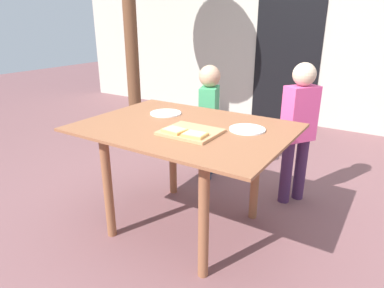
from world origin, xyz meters
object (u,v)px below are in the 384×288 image
at_px(plate_white_left, 166,113).
at_px(plate_white_right, 247,129).
at_px(dining_table, 185,145).
at_px(child_right, 299,126).
at_px(pizza_slice_near_right, 195,135).
at_px(cutting_board, 191,132).
at_px(child_left, 209,113).
at_px(garden_hose_coil, 190,116).
at_px(pizza_slice_near_left, 175,130).

relative_size(plate_white_left, plate_white_right, 1.00).
bearing_deg(plate_white_right, dining_table, -159.64).
height_order(plate_white_right, child_right, child_right).
height_order(pizza_slice_near_right, child_right, child_right).
relative_size(plate_white_right, child_right, 0.20).
height_order(plate_white_left, child_right, child_right).
distance_m(cutting_board, plate_white_right, 0.35).
bearing_deg(cutting_board, dining_table, 137.47).
xyz_separation_m(dining_table, cutting_board, (0.11, -0.10, 0.14)).
bearing_deg(plate_white_right, child_left, 134.31).
relative_size(dining_table, child_left, 1.29).
relative_size(child_right, garden_hose_coil, 3.39).
xyz_separation_m(child_right, garden_hose_coil, (-2.03, 1.62, -0.61)).
distance_m(plate_white_left, garden_hose_coil, 2.64).
distance_m(child_left, garden_hose_coil, 2.10).
bearing_deg(garden_hose_coil, pizza_slice_near_left, -58.81).
xyz_separation_m(child_left, garden_hose_coil, (-1.23, 1.59, -0.59)).
height_order(dining_table, pizza_slice_near_right, pizza_slice_near_right).
height_order(dining_table, plate_white_right, plate_white_right).
bearing_deg(child_left, dining_table, -71.02).
xyz_separation_m(dining_table, child_left, (-0.28, 0.80, -0.01)).
xyz_separation_m(plate_white_right, child_right, (0.15, 0.63, -0.12)).
distance_m(dining_table, plate_white_right, 0.42).
distance_m(pizza_slice_near_right, plate_white_right, 0.37).
relative_size(dining_table, garden_hose_coil, 4.08).
distance_m(cutting_board, garden_hose_coil, 3.07).
xyz_separation_m(pizza_slice_near_right, child_left, (-0.46, 0.98, -0.17)).
xyz_separation_m(pizza_slice_near_left, garden_hose_coil, (-1.55, 2.57, -0.75)).
bearing_deg(child_left, child_right, -2.04).
relative_size(cutting_board, pizza_slice_near_right, 2.48).
height_order(dining_table, cutting_board, cutting_board).
bearing_deg(garden_hose_coil, plate_white_left, -61.03).
xyz_separation_m(pizza_slice_near_right, child_right, (0.33, 0.95, -0.14)).
xyz_separation_m(dining_table, pizza_slice_near_left, (0.05, -0.17, 0.15)).
distance_m(cutting_board, plate_white_left, 0.48).
relative_size(plate_white_left, child_right, 0.20).
relative_size(pizza_slice_near_left, child_left, 0.14).
bearing_deg(child_left, pizza_slice_near_left, -71.76).
bearing_deg(plate_white_left, pizza_slice_near_right, -36.85).
bearing_deg(garden_hose_coil, plate_white_right, -50.20).
bearing_deg(plate_white_right, child_right, 77.03).
relative_size(cutting_board, pizza_slice_near_left, 2.38).
height_order(dining_table, plate_white_left, plate_white_left).
height_order(pizza_slice_near_left, plate_white_right, pizza_slice_near_left).
bearing_deg(pizza_slice_near_left, child_right, 63.48).
bearing_deg(dining_table, pizza_slice_near_left, -75.24).
relative_size(dining_table, child_right, 1.21).
relative_size(pizza_slice_near_left, child_right, 0.13).
height_order(pizza_slice_near_right, garden_hose_coil, pizza_slice_near_right).
bearing_deg(plate_white_right, pizza_slice_near_right, -120.42).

